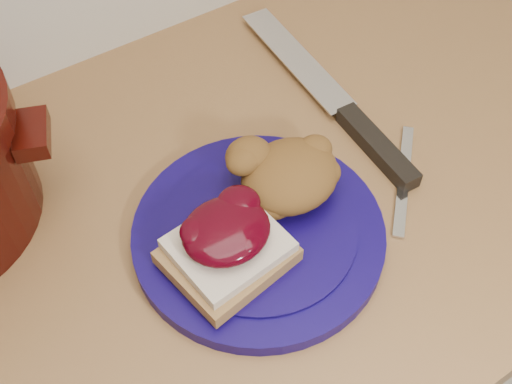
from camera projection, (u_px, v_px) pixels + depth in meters
plate at (258, 234)px, 0.66m from camera, size 0.27×0.27×0.02m
sandwich at (227, 244)px, 0.61m from camera, size 0.12×0.11×0.05m
stuffing_mound at (290, 176)px, 0.65m from camera, size 0.11×0.10×0.05m
chef_knife at (353, 121)px, 0.75m from camera, size 0.05×0.35×0.02m
butter_knife at (404, 179)px, 0.71m from camera, size 0.12×0.12×0.00m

